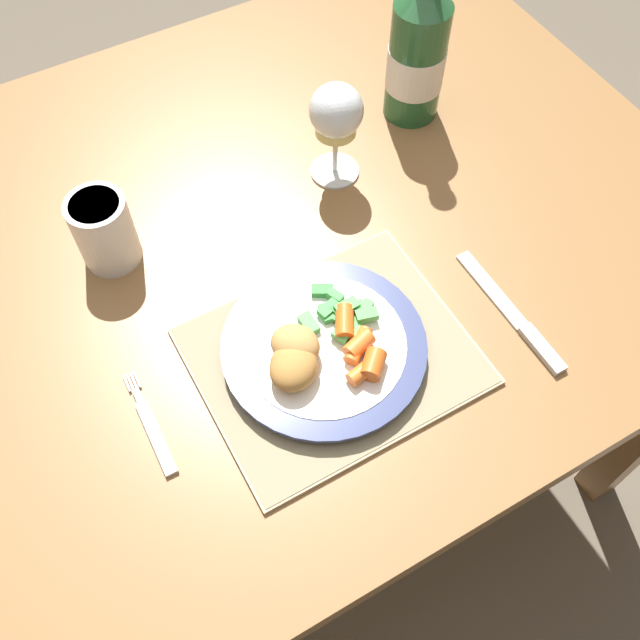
{
  "coord_description": "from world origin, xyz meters",
  "views": [
    {
      "loc": [
        -0.18,
        -0.55,
        1.46
      ],
      "look_at": [
        0.03,
        -0.18,
        0.78
      ],
      "focal_mm": 40.0,
      "sensor_mm": 36.0,
      "label": 1
    }
  ],
  "objects": [
    {
      "name": "wine_glass",
      "position": [
        0.18,
        0.05,
        0.84
      ],
      "size": [
        0.07,
        0.07,
        0.14
      ],
      "color": "silver",
      "rests_on": "dining_table"
    },
    {
      "name": "ground_plane",
      "position": [
        0.0,
        0.0,
        0.0
      ],
      "size": [
        6.0,
        6.0,
        0.0
      ],
      "primitive_type": "plane",
      "color": "brown"
    },
    {
      "name": "green_beans_pile",
      "position": [
        0.06,
        -0.18,
        0.77
      ],
      "size": [
        0.09,
        0.09,
        0.02
      ],
      "color": "#4CA84C",
      "rests_on": "dinner_plate"
    },
    {
      "name": "breaded_croquettes",
      "position": [
        -0.02,
        -0.21,
        0.78
      ],
      "size": [
        0.09,
        0.1,
        0.04
      ],
      "color": "tan",
      "rests_on": "dinner_plate"
    },
    {
      "name": "dinner_plate",
      "position": [
        0.02,
        -0.2,
        0.76
      ],
      "size": [
        0.24,
        0.24,
        0.02
      ],
      "color": "white",
      "rests_on": "placemat"
    },
    {
      "name": "dining_table",
      "position": [
        0.0,
        0.0,
        0.65
      ],
      "size": [
        1.26,
        0.9,
        0.74
      ],
      "color": "olive",
      "rests_on": "ground"
    },
    {
      "name": "fork",
      "position": [
        -0.19,
        -0.19,
        0.74
      ],
      "size": [
        0.02,
        0.13,
        0.01
      ],
      "color": "silver",
      "rests_on": "dining_table"
    },
    {
      "name": "bottle",
      "position": [
        0.33,
        0.1,
        0.84
      ],
      "size": [
        0.08,
        0.08,
        0.27
      ],
      "color": "#23562D",
      "rests_on": "dining_table"
    },
    {
      "name": "drinking_cup",
      "position": [
        -0.14,
        0.06,
        0.79
      ],
      "size": [
        0.07,
        0.07,
        0.1
      ],
      "color": "white",
      "rests_on": "dining_table"
    },
    {
      "name": "table_knife",
      "position": [
        0.25,
        -0.27,
        0.74
      ],
      "size": [
        0.02,
        0.2,
        0.01
      ],
      "color": "silver",
      "rests_on": "dining_table"
    },
    {
      "name": "glazed_carrots",
      "position": [
        0.05,
        -0.23,
        0.78
      ],
      "size": [
        0.06,
        0.1,
        0.02
      ],
      "color": "orange",
      "rests_on": "dinner_plate"
    },
    {
      "name": "placemat",
      "position": [
        0.03,
        -0.21,
        0.74
      ],
      "size": [
        0.31,
        0.25,
        0.01
      ],
      "color": "#CCB789",
      "rests_on": "dining_table"
    }
  ]
}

